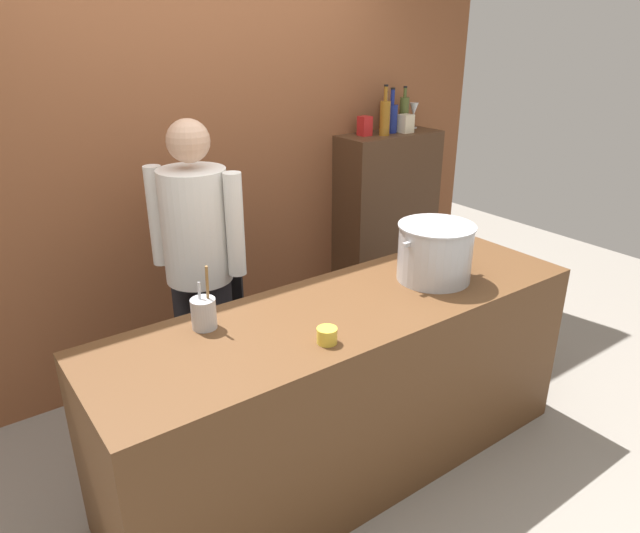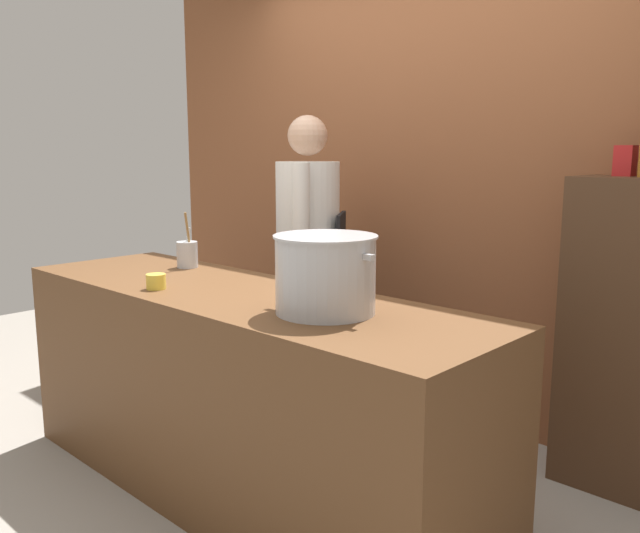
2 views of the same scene
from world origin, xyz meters
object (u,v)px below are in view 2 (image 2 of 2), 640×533
Objects in this scene: stockpot_large at (325,274)px; spice_tin_red at (625,161)px; utensil_crock at (187,254)px; chef at (309,247)px; butter_jar at (156,282)px.

spice_tin_red is (0.58, 1.24, 0.39)m from stockpot_large.
utensil_crock is 2.17× the size of spice_tin_red.
utensil_crock is (-0.26, -0.60, 0.00)m from chef.
chef is 1.19m from stockpot_large.
utensil_crock reaches higher than butter_jar.
chef reaches higher than utensil_crock.
spice_tin_red reaches higher than utensil_crock.
chef is 3.85× the size of stockpot_large.
spice_tin_red is (1.38, 1.43, 0.50)m from butter_jar.
spice_tin_red is (1.45, 0.42, 0.47)m from chef.
stockpot_large is at bearing -115.16° from spice_tin_red.
spice_tin_red reaches higher than butter_jar.
stockpot_large is 0.83m from butter_jar.
butter_jar is at bearing -49.80° from utensil_crock.
butter_jar is 0.64× the size of spice_tin_red.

